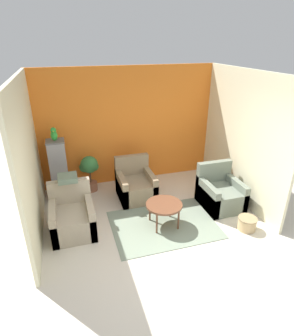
% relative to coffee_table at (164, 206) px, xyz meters
% --- Properties ---
extents(ground_plane, '(20.00, 20.00, 0.00)m').
position_rel_coffee_table_xyz_m(ground_plane, '(-0.15, -0.90, -0.43)').
color(ground_plane, beige).
rests_on(ground_plane, ground).
extents(wall_back_accent, '(4.28, 0.06, 2.76)m').
position_rel_coffee_table_xyz_m(wall_back_accent, '(-0.15, 2.14, 0.95)').
color(wall_back_accent, orange).
rests_on(wall_back_accent, ground_plane).
extents(wall_left, '(0.06, 3.01, 2.76)m').
position_rel_coffee_table_xyz_m(wall_left, '(-2.26, 0.61, 0.95)').
color(wall_left, beige).
rests_on(wall_left, ground_plane).
extents(wall_right, '(0.06, 3.01, 2.76)m').
position_rel_coffee_table_xyz_m(wall_right, '(1.96, 0.61, 0.95)').
color(wall_right, beige).
rests_on(wall_right, ground_plane).
extents(area_rug, '(1.99, 1.47, 0.01)m').
position_rel_coffee_table_xyz_m(area_rug, '(0.00, 0.00, -0.42)').
color(area_rug, gray).
rests_on(area_rug, ground_plane).
extents(coffee_table, '(0.69, 0.69, 0.47)m').
position_rel_coffee_table_xyz_m(coffee_table, '(0.00, 0.00, 0.00)').
color(coffee_table, brown).
rests_on(coffee_table, ground_plane).
extents(armchair_left, '(0.77, 0.87, 0.89)m').
position_rel_coffee_table_xyz_m(armchair_left, '(-1.67, 0.32, -0.14)').
color(armchair_left, tan).
rests_on(armchair_left, ground_plane).
extents(armchair_right, '(0.77, 0.87, 0.89)m').
position_rel_coffee_table_xyz_m(armchair_right, '(1.38, 0.31, -0.14)').
color(armchair_right, slate).
rests_on(armchair_right, ground_plane).
extents(armchair_middle, '(0.77, 0.87, 0.89)m').
position_rel_coffee_table_xyz_m(armchair_middle, '(-0.25, 1.18, -0.14)').
color(armchair_middle, '#8E7A5B').
rests_on(armchair_middle, ground_plane).
extents(birdcage, '(0.52, 0.52, 1.35)m').
position_rel_coffee_table_xyz_m(birdcage, '(-1.84, 1.68, 0.21)').
color(birdcage, slate).
rests_on(birdcage, ground_plane).
extents(parrot, '(0.14, 0.25, 0.29)m').
position_rel_coffee_table_xyz_m(parrot, '(-1.84, 1.68, 1.06)').
color(parrot, green).
rests_on(parrot, birdcage).
extents(potted_plant, '(0.44, 0.40, 0.86)m').
position_rel_coffee_table_xyz_m(potted_plant, '(-1.18, 1.80, 0.12)').
color(potted_plant, brown).
rests_on(potted_plant, ground_plane).
extents(wicker_basket, '(0.35, 0.35, 0.25)m').
position_rel_coffee_table_xyz_m(wicker_basket, '(1.46, -0.58, -0.29)').
color(wicker_basket, tan).
rests_on(wicker_basket, ground_plane).
extents(throw_pillow, '(0.35, 0.35, 0.10)m').
position_rel_coffee_table_xyz_m(throw_pillow, '(-1.67, 0.65, 0.52)').
color(throw_pillow, slate).
rests_on(throw_pillow, armchair_left).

